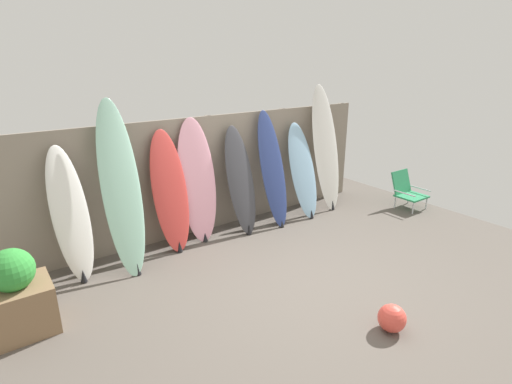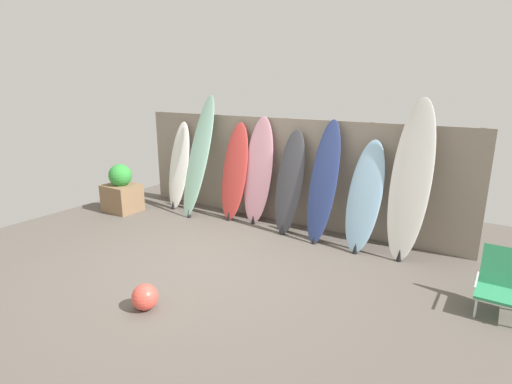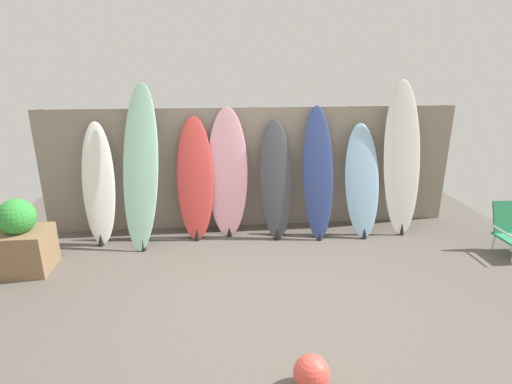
% 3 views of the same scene
% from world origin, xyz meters
% --- Properties ---
extents(ground, '(7.68, 7.68, 0.00)m').
position_xyz_m(ground, '(0.00, 0.00, 0.00)').
color(ground, '#5B544C').
extents(fence_back, '(6.08, 0.11, 1.80)m').
position_xyz_m(fence_back, '(-0.00, 2.01, 0.90)').
color(fence_back, gray).
rests_on(fence_back, ground).
extents(surfboard_white_0, '(0.47, 0.55, 1.66)m').
position_xyz_m(surfboard_white_0, '(-2.15, 1.66, 0.82)').
color(surfboard_white_0, white).
rests_on(surfboard_white_0, ground).
extents(surfboard_seafoam_1, '(0.56, 0.82, 2.16)m').
position_xyz_m(surfboard_seafoam_1, '(-1.54, 1.55, 1.07)').
color(surfboard_seafoam_1, '#9ED6BC').
rests_on(surfboard_seafoam_1, ground).
extents(surfboard_red_2, '(0.51, 0.48, 1.71)m').
position_xyz_m(surfboard_red_2, '(-0.84, 1.69, 0.84)').
color(surfboard_red_2, '#D13D38').
rests_on(surfboard_red_2, ground).
extents(surfboard_pink_3, '(0.59, 0.43, 1.82)m').
position_xyz_m(surfboard_pink_3, '(-0.38, 1.74, 0.90)').
color(surfboard_pink_3, pink).
rests_on(surfboard_pink_3, ground).
extents(surfboard_charcoal_4, '(0.47, 0.54, 1.65)m').
position_xyz_m(surfboard_charcoal_4, '(0.30, 1.62, 0.81)').
color(surfboard_charcoal_4, '#38383D').
rests_on(surfboard_charcoal_4, ground).
extents(surfboard_navy_5, '(0.45, 0.63, 1.84)m').
position_xyz_m(surfboard_navy_5, '(0.90, 1.59, 0.91)').
color(surfboard_navy_5, navy).
rests_on(surfboard_navy_5, ground).
extents(surfboard_skyblue_6, '(0.52, 0.65, 1.59)m').
position_xyz_m(surfboard_skyblue_6, '(1.54, 1.58, 0.78)').
color(surfboard_skyblue_6, '#8CB7D6').
rests_on(surfboard_skyblue_6, ground).
extents(surfboard_white_7, '(0.56, 0.62, 2.19)m').
position_xyz_m(surfboard_white_7, '(2.14, 1.64, 1.08)').
color(surfboard_white_7, white).
rests_on(surfboard_white_7, ground).
extents(beach_chair, '(0.50, 0.55, 0.65)m').
position_xyz_m(beach_chair, '(3.34, 0.72, 0.33)').
color(beach_chair, silver).
rests_on(beach_chair, ground).
extents(planter_box, '(0.62, 0.53, 0.91)m').
position_xyz_m(planter_box, '(-2.87, 0.84, 0.39)').
color(planter_box, '#846647').
rests_on(planter_box, ground).
extents(beach_ball, '(0.28, 0.28, 0.28)m').
position_xyz_m(beach_ball, '(0.15, -1.33, 0.14)').
color(beach_ball, '#E54C3F').
rests_on(beach_ball, ground).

